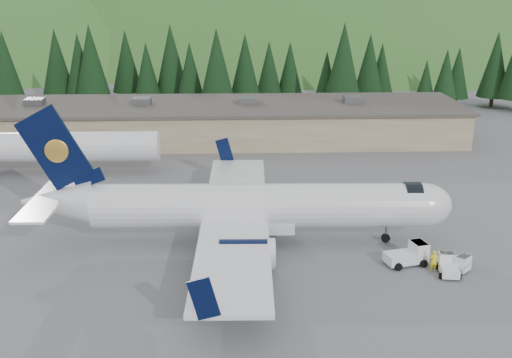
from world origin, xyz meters
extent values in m
plane|color=slate|center=(0.00, 0.00, 0.00)|extent=(600.00, 600.00, 0.00)
cylinder|color=white|center=(0.00, 0.00, 3.48)|extent=(28.77, 4.61, 3.85)
ellipsoid|color=white|center=(14.33, -0.38, 3.48)|extent=(5.11, 3.98, 3.85)
cylinder|color=black|center=(13.31, -0.35, 3.94)|extent=(1.52, 3.21, 3.17)
cone|color=white|center=(-17.40, 0.46, 3.89)|extent=(6.24, 4.01, 3.85)
cube|color=white|center=(-1.02, 0.03, 1.86)|extent=(8.28, 3.49, 1.02)
cube|color=white|center=(-2.05, 0.05, 2.46)|extent=(6.55, 34.96, 0.36)
cube|color=black|center=(-3.12, 17.50, 3.79)|extent=(2.08, 0.21, 2.94)
cube|color=black|center=(-4.05, -17.31, 3.79)|extent=(2.08, 0.21, 2.94)
cylinder|color=black|center=(-0.87, 5.96, 1.59)|extent=(4.36, 2.47, 2.36)
cylinder|color=white|center=(1.08, 5.91, 1.59)|extent=(0.68, 2.51, 2.50)
cube|color=white|center=(-0.87, 5.96, 2.15)|extent=(2.26, 0.32, 0.92)
cylinder|color=black|center=(-1.18, -5.91, 1.59)|extent=(4.36, 2.47, 2.36)
cylinder|color=white|center=(0.76, -5.96, 1.59)|extent=(0.68, 2.51, 2.50)
cube|color=white|center=(-1.18, -5.91, 2.15)|extent=(2.26, 0.32, 0.92)
cube|color=black|center=(-17.20, 0.46, 8.68)|extent=(6.34, 0.48, 7.52)
ellipsoid|color=gold|center=(-16.99, 0.66, 8.48)|extent=(2.03, 0.24, 2.03)
ellipsoid|color=gold|center=(-17.00, 0.25, 8.48)|extent=(2.03, 0.24, 2.03)
cube|color=black|center=(-14.54, 0.39, 6.02)|extent=(2.83, 0.33, 2.03)
cube|color=white|center=(-17.92, 0.48, 4.40)|extent=(3.00, 12.87, 0.23)
cylinder|color=slate|center=(11.26, -0.30, 0.92)|extent=(0.21, 0.21, 1.84)
cylinder|color=black|center=(11.26, -0.30, 0.39)|extent=(0.79, 0.31, 0.78)
cylinder|color=slate|center=(-3.00, 2.85, 1.02)|extent=(0.25, 0.25, 2.05)
cylinder|color=black|center=(-2.59, 2.83, 0.56)|extent=(1.14, 0.39, 1.13)
cylinder|color=black|center=(-3.41, 2.86, 0.56)|extent=(1.14, 0.39, 1.13)
cylinder|color=slate|center=(-3.14, -2.68, 1.02)|extent=(0.25, 0.25, 2.05)
cylinder|color=black|center=(-2.74, -2.69, 0.56)|extent=(1.14, 0.39, 1.13)
cylinder|color=black|center=(-3.55, -2.67, 0.56)|extent=(1.14, 0.39, 1.13)
cylinder|color=white|center=(-22.00, 22.00, 3.20)|extent=(22.00, 3.60, 3.60)
cube|color=white|center=(11.84, -4.92, 0.62)|extent=(3.71, 2.48, 0.79)
cube|color=white|center=(12.93, -4.65, 1.30)|extent=(1.49, 1.82, 1.02)
cube|color=black|center=(12.93, -4.65, 1.76)|extent=(1.35, 1.68, 0.11)
cylinder|color=black|center=(12.71, -3.77, 0.32)|extent=(0.68, 0.40, 0.63)
cylinder|color=black|center=(13.16, -5.52, 0.32)|extent=(0.68, 0.40, 0.63)
cylinder|color=black|center=(10.51, -4.32, 0.32)|extent=(0.68, 0.40, 0.63)
cylinder|color=black|center=(10.96, -6.08, 0.32)|extent=(0.68, 0.40, 0.63)
cube|color=white|center=(15.39, -5.91, 0.48)|extent=(2.73, 2.80, 0.61)
cube|color=white|center=(15.98, -6.55, 1.00)|extent=(1.48, 1.46, 0.78)
cube|color=black|center=(15.98, -6.55, 1.35)|extent=(1.36, 1.34, 0.09)
cylinder|color=black|center=(16.49, -6.07, 0.24)|extent=(0.47, 0.49, 0.49)
cylinder|color=black|center=(15.47, -7.02, 0.24)|extent=(0.47, 0.49, 0.49)
cylinder|color=black|center=(15.31, -4.80, 0.24)|extent=(0.47, 0.49, 0.49)
cylinder|color=black|center=(14.29, -5.74, 0.24)|extent=(0.47, 0.49, 0.49)
cube|color=white|center=(14.73, -6.87, 0.50)|extent=(1.72, 2.87, 0.63)
cube|color=white|center=(14.86, -5.97, 1.04)|extent=(1.38, 1.07, 0.81)
cube|color=black|center=(14.86, -5.97, 1.40)|extent=(1.28, 0.97, 0.09)
cylinder|color=black|center=(14.14, -5.87, 0.25)|extent=(0.27, 0.53, 0.51)
cylinder|color=black|center=(15.57, -6.08, 0.25)|extent=(0.27, 0.53, 0.51)
cylinder|color=black|center=(13.89, -7.66, 0.25)|extent=(0.27, 0.53, 0.51)
cylinder|color=black|center=(15.31, -7.86, 0.25)|extent=(0.27, 0.53, 0.51)
cube|color=gray|center=(-5.00, 38.00, 2.40)|extent=(70.00, 16.00, 4.80)
cube|color=#47423D|center=(-5.00, 38.00, 4.95)|extent=(71.00, 17.00, 0.40)
cube|color=slate|center=(-30.00, 38.00, 5.60)|extent=(2.50, 2.50, 1.00)
cube|color=slate|center=(-15.00, 38.00, 5.60)|extent=(2.50, 2.50, 1.00)
cube|color=slate|center=(0.00, 38.00, 5.60)|extent=(2.50, 2.50, 1.00)
cube|color=slate|center=(15.00, 38.00, 5.60)|extent=(2.50, 2.50, 1.00)
imported|color=yellow|center=(13.70, -6.25, 0.87)|extent=(0.65, 0.43, 1.75)
cone|color=black|center=(-41.96, 62.37, 5.33)|extent=(3.91, 3.91, 7.99)
cone|color=black|center=(-39.53, 55.25, 8.08)|extent=(5.93, 5.93, 12.12)
cone|color=black|center=(-33.89, 65.67, 7.81)|extent=(5.73, 5.73, 11.72)
cone|color=black|center=(-29.40, 63.56, 7.45)|extent=(5.47, 5.47, 11.18)
cone|color=black|center=(-26.75, 61.18, 8.43)|extent=(6.18, 6.18, 12.65)
cone|color=black|center=(-21.72, 67.88, 7.53)|extent=(5.53, 5.53, 11.30)
cone|color=black|center=(-17.40, 63.10, 6.53)|extent=(4.79, 4.79, 9.80)
cone|color=black|center=(-13.24, 65.64, 8.23)|extent=(6.04, 6.04, 12.35)
cone|color=black|center=(-9.57, 60.98, 6.66)|extent=(4.89, 4.89, 9.99)
cone|color=black|center=(-4.74, 56.14, 8.24)|extent=(6.04, 6.04, 12.35)
cone|color=black|center=(0.09, 60.09, 7.52)|extent=(5.51, 5.51, 11.28)
cone|color=black|center=(4.57, 65.02, 6.52)|extent=(4.78, 4.78, 9.78)
cone|color=black|center=(8.51, 66.40, 6.37)|extent=(4.67, 4.67, 9.55)
cone|color=black|center=(14.07, 57.68, 5.93)|extent=(4.35, 4.35, 8.89)
cone|color=black|center=(16.43, 54.85, 8.78)|extent=(6.44, 6.44, 13.18)
cone|color=black|center=(22.44, 62.46, 7.39)|extent=(5.42, 5.42, 11.09)
cone|color=black|center=(25.10, 64.37, 6.31)|extent=(4.63, 4.63, 9.47)
cone|color=black|center=(31.09, 56.52, 5.12)|extent=(3.75, 3.75, 7.68)
cone|color=black|center=(34.05, 55.26, 6.25)|extent=(4.58, 4.58, 9.37)
cone|color=black|center=(38.19, 61.26, 6.06)|extent=(4.44, 4.44, 9.09)
cone|color=black|center=(44.39, 60.03, 7.64)|extent=(5.60, 5.60, 11.46)
ellipsoid|color=#275E1D|center=(40.00, 200.00, -85.00)|extent=(420.00, 300.00, 300.00)
camera|label=1|loc=(-2.16, -52.34, 22.50)|focal=45.00mm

